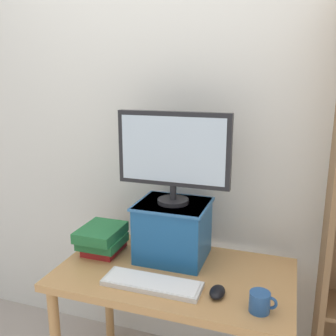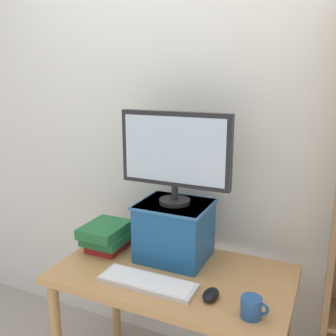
{
  "view_description": "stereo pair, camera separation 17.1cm",
  "coord_description": "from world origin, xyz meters",
  "px_view_note": "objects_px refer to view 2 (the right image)",
  "views": [
    {
      "loc": [
        0.49,
        -1.52,
        1.61
      ],
      "look_at": [
        -0.05,
        0.05,
        1.19
      ],
      "focal_mm": 40.0,
      "sensor_mm": 36.0,
      "label": 1
    },
    {
      "loc": [
        0.65,
        -1.46,
        1.61
      ],
      "look_at": [
        -0.05,
        0.05,
        1.19
      ],
      "focal_mm": 40.0,
      "sensor_mm": 36.0,
      "label": 2
    }
  ],
  "objects_px": {
    "computer_mouse": "(211,295)",
    "coffee_mug": "(252,307)",
    "riser_box": "(175,229)",
    "book_stack": "(106,236)",
    "computer_monitor": "(175,153)",
    "desk": "(173,289)",
    "keyboard": "(148,282)"
  },
  "relations": [
    {
      "from": "computer_mouse",
      "to": "coffee_mug",
      "type": "relative_size",
      "value": 0.96
    },
    {
      "from": "riser_box",
      "to": "book_stack",
      "type": "relative_size",
      "value": 1.41
    },
    {
      "from": "riser_box",
      "to": "computer_monitor",
      "type": "bearing_deg",
      "value": -90.0
    },
    {
      "from": "desk",
      "to": "book_stack",
      "type": "distance_m",
      "value": 0.45
    },
    {
      "from": "computer_monitor",
      "to": "computer_mouse",
      "type": "bearing_deg",
      "value": -43.45
    },
    {
      "from": "book_stack",
      "to": "coffee_mug",
      "type": "height_order",
      "value": "book_stack"
    },
    {
      "from": "computer_mouse",
      "to": "coffee_mug",
      "type": "distance_m",
      "value": 0.19
    },
    {
      "from": "computer_monitor",
      "to": "book_stack",
      "type": "relative_size",
      "value": 2.22
    },
    {
      "from": "computer_mouse",
      "to": "coffee_mug",
      "type": "height_order",
      "value": "coffee_mug"
    },
    {
      "from": "keyboard",
      "to": "computer_mouse",
      "type": "bearing_deg",
      "value": 3.36
    },
    {
      "from": "coffee_mug",
      "to": "book_stack",
      "type": "bearing_deg",
      "value": 163.0
    },
    {
      "from": "keyboard",
      "to": "coffee_mug",
      "type": "bearing_deg",
      "value": -4.18
    },
    {
      "from": "riser_box",
      "to": "computer_monitor",
      "type": "height_order",
      "value": "computer_monitor"
    },
    {
      "from": "computer_monitor",
      "to": "keyboard",
      "type": "xyz_separation_m",
      "value": [
        -0.0,
        -0.29,
        -0.53
      ]
    },
    {
      "from": "riser_box",
      "to": "book_stack",
      "type": "bearing_deg",
      "value": -169.41
    },
    {
      "from": "riser_box",
      "to": "coffee_mug",
      "type": "bearing_deg",
      "value": -34.76
    },
    {
      "from": "desk",
      "to": "computer_mouse",
      "type": "height_order",
      "value": "computer_mouse"
    },
    {
      "from": "computer_mouse",
      "to": "book_stack",
      "type": "relative_size",
      "value": 0.42
    },
    {
      "from": "desk",
      "to": "computer_monitor",
      "type": "xyz_separation_m",
      "value": [
        -0.05,
        0.13,
        0.64
      ]
    },
    {
      "from": "riser_box",
      "to": "coffee_mug",
      "type": "distance_m",
      "value": 0.57
    },
    {
      "from": "riser_box",
      "to": "coffee_mug",
      "type": "relative_size",
      "value": 3.23
    },
    {
      "from": "computer_monitor",
      "to": "coffee_mug",
      "type": "xyz_separation_m",
      "value": [
        0.46,
        -0.32,
        -0.5
      ]
    },
    {
      "from": "desk",
      "to": "keyboard",
      "type": "relative_size",
      "value": 2.51
    },
    {
      "from": "riser_box",
      "to": "keyboard",
      "type": "distance_m",
      "value": 0.32
    },
    {
      "from": "computer_monitor",
      "to": "coffee_mug",
      "type": "height_order",
      "value": "computer_monitor"
    },
    {
      "from": "riser_box",
      "to": "keyboard",
      "type": "height_order",
      "value": "riser_box"
    },
    {
      "from": "desk",
      "to": "coffee_mug",
      "type": "distance_m",
      "value": 0.47
    },
    {
      "from": "book_stack",
      "to": "riser_box",
      "type": "bearing_deg",
      "value": 10.59
    },
    {
      "from": "computer_monitor",
      "to": "coffee_mug",
      "type": "distance_m",
      "value": 0.75
    },
    {
      "from": "computer_monitor",
      "to": "riser_box",
      "type": "bearing_deg",
      "value": 90.0
    },
    {
      "from": "desk",
      "to": "coffee_mug",
      "type": "height_order",
      "value": "coffee_mug"
    },
    {
      "from": "book_stack",
      "to": "coffee_mug",
      "type": "bearing_deg",
      "value": -17.0
    }
  ]
}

